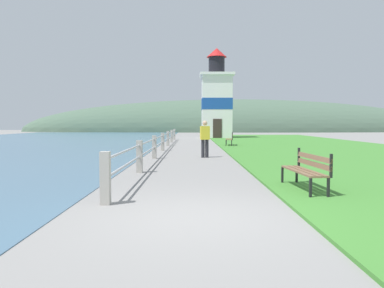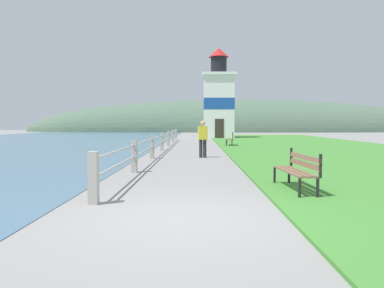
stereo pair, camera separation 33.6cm
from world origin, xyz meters
name	(u,v)px [view 1 (the left image)]	position (x,y,z in m)	size (l,w,h in m)	color
ground_plane	(193,218)	(0.00, 0.00, 0.00)	(160.00, 160.00, 0.00)	gray
grass_verge	(318,148)	(7.78, 16.98, 0.03)	(12.00, 50.95, 0.06)	#428433
seawall_railing	(162,140)	(-1.68, 14.94, 0.59)	(0.18, 28.05, 1.02)	#A8A399
park_bench_near	(307,168)	(2.60, 2.38, 0.54)	(0.59, 1.96, 0.94)	brown
park_bench_midway	(230,138)	(2.59, 19.38, 0.54)	(0.66, 1.90, 0.94)	brown
lighthouse	(216,101)	(2.55, 33.28, 3.93)	(3.52, 3.52, 9.37)	white
person_strolling	(205,138)	(0.56, 10.83, 0.91)	(0.45, 0.30, 1.68)	#28282D
distant_hillside	(234,132)	(8.00, 63.97, 0.00)	(80.00, 16.00, 12.00)	#4C6651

